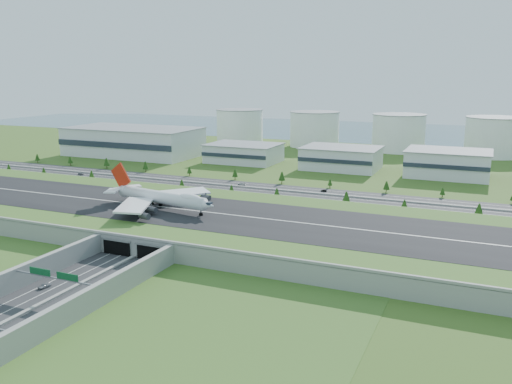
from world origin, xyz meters
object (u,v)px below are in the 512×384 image
at_px(boeing_747, 161,197).
at_px(car_7, 242,184).
at_px(car_0, 45,285).
at_px(car_4, 81,174).
at_px(car_5, 324,191).
at_px(fuel_tank_a, 240,126).
at_px(car_2, 121,278).

height_order(boeing_747, car_7, boeing_747).
bearing_deg(car_0, car_4, 134.83).
height_order(boeing_747, car_0, boeing_747).
relative_size(car_0, car_4, 1.02).
height_order(car_5, car_7, car_7).
bearing_deg(fuel_tank_a, car_7, -64.64).
distance_m(fuel_tank_a, car_2, 404.91).
bearing_deg(car_5, car_4, -74.27).
relative_size(boeing_747, car_7, 12.18).
relative_size(fuel_tank_a, boeing_747, 0.73).
bearing_deg(car_4, car_2, -119.16).
bearing_deg(car_0, boeing_747, 102.08).
xyz_separation_m(car_4, car_5, (183.43, 16.34, -0.19)).
bearing_deg(fuel_tank_a, car_2, -71.16).
height_order(boeing_747, car_2, boeing_747).
relative_size(car_2, car_4, 1.23).
bearing_deg(car_5, car_7, -76.68).
height_order(car_4, car_7, car_4).
xyz_separation_m(car_0, car_7, (-10.86, 190.42, -0.05)).
bearing_deg(fuel_tank_a, car_4, -96.89).
height_order(boeing_747, car_5, boeing_747).
bearing_deg(car_0, car_2, 46.77).
bearing_deg(car_5, car_2, 2.31).
distance_m(boeing_747, car_2, 76.94).
bearing_deg(car_7, boeing_747, 2.17).
xyz_separation_m(fuel_tank_a, car_7, (99.31, -209.52, -16.57)).
height_order(car_2, car_7, car_2).
relative_size(car_2, car_7, 1.09).
distance_m(car_0, car_7, 190.73).
distance_m(car_0, car_4, 223.73).
distance_m(boeing_747, car_4, 157.79).
bearing_deg(boeing_747, car_7, 101.59).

